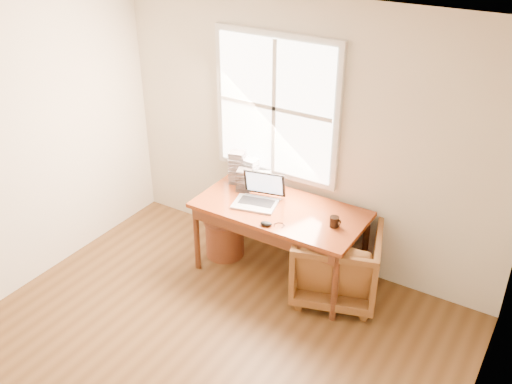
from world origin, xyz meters
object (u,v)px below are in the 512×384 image
laptop (255,191)px  coffee_mug (334,222)px  cd_stack_a (250,172)px  desk (280,210)px  wicker_stool (225,238)px  armchair (337,263)px

laptop → coffee_mug: 0.80m
laptop → cd_stack_a: (-0.26, 0.33, -0.01)m
desk → coffee_mug: 0.57m
wicker_stool → armchair: bearing=0.0°
desk → armchair: 0.71m
armchair → laptop: (-0.83, -0.08, 0.54)m
coffee_mug → cd_stack_a: (-1.05, 0.28, 0.09)m
desk → wicker_stool: 0.84m
wicker_stool → laptop: 0.82m
wicker_stool → cd_stack_a: size_ratio=1.39×
desk → wicker_stool: desk is taller
cd_stack_a → desk: bearing=-27.1°
wicker_stool → laptop: size_ratio=0.95×
wicker_stool → desk: bearing=0.0°
armchair → desk: bearing=-17.9°
coffee_mug → cd_stack_a: cd_stack_a is taller
desk → laptop: size_ratio=3.87×
coffee_mug → laptop: bearing=177.5°
coffee_mug → cd_stack_a: bearing=159.0°
wicker_stool → coffee_mug: bearing=-1.5°
armchair → cd_stack_a: bearing=-30.7°
desk → laptop: bearing=-160.7°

